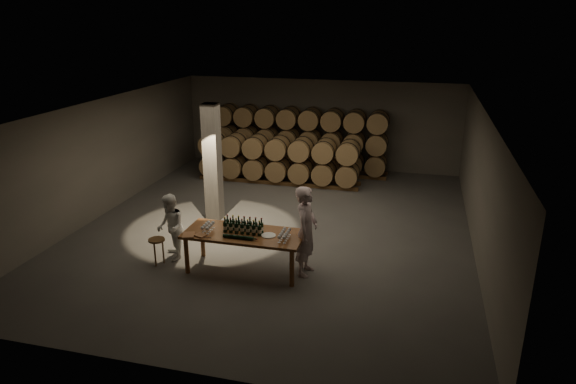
% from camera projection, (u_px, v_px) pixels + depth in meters
% --- Properties ---
extents(room, '(12.00, 12.00, 12.00)m').
position_uv_depth(room, '(213.00, 163.00, 13.77)').
color(room, '#555250').
rests_on(room, ground).
extents(tasting_table, '(2.60, 1.10, 0.90)m').
position_uv_depth(tasting_table, '(244.00, 237.00, 11.14)').
color(tasting_table, brown).
rests_on(tasting_table, ground).
extents(barrel_stack_back, '(6.26, 0.95, 2.31)m').
position_uv_depth(barrel_stack_back, '(300.00, 139.00, 18.19)').
color(barrel_stack_back, brown).
rests_on(barrel_stack_back, ground).
extents(barrel_stack_front, '(5.48, 0.95, 1.57)m').
position_uv_depth(barrel_stack_front, '(279.00, 158.00, 17.12)').
color(barrel_stack_front, brown).
rests_on(barrel_stack_front, ground).
extents(bottle_cluster, '(0.87, 0.24, 0.35)m').
position_uv_depth(bottle_cluster, '(243.00, 227.00, 11.08)').
color(bottle_cluster, black).
rests_on(bottle_cluster, tasting_table).
extents(lying_bottles, '(0.77, 0.08, 0.08)m').
position_uv_depth(lying_bottles, '(239.00, 237.00, 10.79)').
color(lying_bottles, black).
rests_on(lying_bottles, tasting_table).
extents(glass_cluster_left, '(0.19, 0.41, 0.16)m').
position_uv_depth(glass_cluster_left, '(208.00, 226.00, 11.18)').
color(glass_cluster_left, silver).
rests_on(glass_cluster_left, tasting_table).
extents(glass_cluster_right, '(0.19, 0.52, 0.16)m').
position_uv_depth(glass_cluster_right, '(284.00, 233.00, 10.78)').
color(glass_cluster_right, silver).
rests_on(glass_cluster_right, tasting_table).
extents(plate, '(0.31, 0.31, 0.02)m').
position_uv_depth(plate, '(269.00, 235.00, 10.95)').
color(plate, white).
rests_on(plate, tasting_table).
extents(notebook_near, '(0.28, 0.26, 0.03)m').
position_uv_depth(notebook_near, '(200.00, 235.00, 10.94)').
color(notebook_near, '#9A5F38').
rests_on(notebook_near, tasting_table).
extents(notebook_corner, '(0.34, 0.38, 0.03)m').
position_uv_depth(notebook_corner, '(188.00, 235.00, 10.96)').
color(notebook_corner, '#9A5F38').
rests_on(notebook_corner, tasting_table).
extents(pen, '(0.15, 0.06, 0.01)m').
position_uv_depth(pen, '(207.00, 238.00, 10.85)').
color(pen, black).
rests_on(pen, tasting_table).
extents(stool, '(0.37, 0.37, 0.61)m').
position_uv_depth(stool, '(157.00, 244.00, 11.52)').
color(stool, brown).
rests_on(stool, ground).
extents(person_man, '(0.53, 0.76, 2.00)m').
position_uv_depth(person_man, '(306.00, 231.00, 10.95)').
color(person_man, beige).
rests_on(person_man, ground).
extents(person_woman, '(0.90, 0.95, 1.55)m').
position_uv_depth(person_woman, '(170.00, 227.00, 11.71)').
color(person_woman, white).
rests_on(person_woman, ground).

